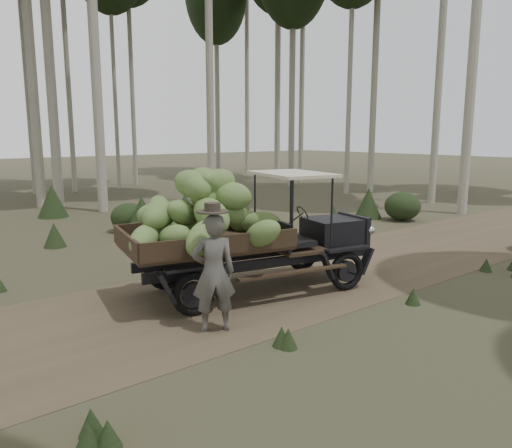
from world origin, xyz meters
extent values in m
plane|color=#473D2B|center=(0.00, 0.00, 0.00)|extent=(120.00, 120.00, 0.00)
cube|color=brown|center=(0.00, 0.00, 0.00)|extent=(70.00, 4.00, 0.01)
cube|color=black|center=(1.25, -0.38, 1.00)|extent=(1.18, 1.14, 0.55)
cube|color=black|center=(1.79, -0.49, 1.00)|extent=(0.31, 1.00, 0.62)
cube|color=black|center=(-0.11, -0.08, 1.10)|extent=(0.37, 1.39, 0.55)
cube|color=#38281C|center=(-1.48, 0.21, 1.00)|extent=(3.12, 2.35, 0.08)
cube|color=#38281C|center=(-1.29, 1.09, 1.18)|extent=(2.75, 0.65, 0.32)
cube|color=#38281C|center=(-1.67, -0.67, 1.18)|extent=(2.75, 0.65, 0.32)
cube|color=#38281C|center=(-2.85, 0.51, 1.18)|extent=(0.44, 1.77, 0.32)
cube|color=beige|center=(0.31, -0.17, 2.22)|extent=(1.48, 1.90, 0.06)
cube|color=black|center=(-0.38, 0.36, 0.62)|extent=(4.52, 1.07, 0.18)
cube|color=black|center=(-0.54, -0.38, 0.62)|extent=(4.52, 1.07, 0.18)
torus|color=black|center=(1.23, 0.45, 0.38)|extent=(0.77, 0.29, 0.76)
torus|color=black|center=(0.89, -1.12, 0.38)|extent=(0.77, 0.29, 0.76)
torus|color=black|center=(-1.80, 1.10, 0.38)|extent=(0.77, 0.29, 0.76)
torus|color=black|center=(-2.14, -0.46, 0.38)|extent=(0.77, 0.29, 0.76)
sphere|color=beige|center=(1.97, -0.07, 1.05)|extent=(0.18, 0.18, 0.18)
sphere|color=beige|center=(1.78, -0.95, 1.05)|extent=(0.18, 0.18, 0.18)
ellipsoid|color=olive|center=(-0.31, 0.02, 1.29)|extent=(0.81, 0.95, 0.51)
ellipsoid|color=olive|center=(-2.25, 0.55, 1.58)|extent=(0.82, 0.74, 0.46)
ellipsoid|color=olive|center=(-1.03, 0.48, 1.84)|extent=(0.65, 0.86, 0.49)
ellipsoid|color=olive|center=(-1.43, 0.21, 2.14)|extent=(0.89, 0.70, 0.70)
ellipsoid|color=olive|center=(-2.67, 0.19, 1.26)|extent=(0.96, 0.94, 0.62)
ellipsoid|color=olive|center=(-1.67, -0.31, 1.63)|extent=(0.54, 0.98, 0.81)
ellipsoid|color=olive|center=(-1.35, 0.44, 1.87)|extent=(0.81, 0.96, 0.68)
ellipsoid|color=olive|center=(-1.28, 0.05, 2.11)|extent=(0.93, 0.84, 0.72)
ellipsoid|color=olive|center=(-1.71, 1.08, 1.22)|extent=(1.00, 0.77, 0.55)
ellipsoid|color=olive|center=(-2.29, 0.40, 1.62)|extent=(0.99, 0.94, 0.67)
ellipsoid|color=olive|center=(-1.15, -0.20, 1.90)|extent=(0.89, 0.87, 0.55)
ellipsoid|color=olive|center=(-1.35, 0.07, 2.10)|extent=(0.98, 0.83, 0.68)
ellipsoid|color=olive|center=(-1.15, 0.93, 1.26)|extent=(0.71, 0.53, 0.42)
ellipsoid|color=olive|center=(-1.89, 0.24, 1.63)|extent=(0.97, 0.75, 0.69)
ellipsoid|color=olive|center=(-1.24, 0.18, 1.94)|extent=(0.81, 0.78, 0.42)
ellipsoid|color=olive|center=(-1.67, 0.13, 2.08)|extent=(0.66, 0.89, 0.61)
ellipsoid|color=olive|center=(-2.21, -0.01, 1.26)|extent=(0.66, 0.87, 0.61)
ellipsoid|color=olive|center=(-1.98, 0.91, 1.63)|extent=(0.65, 0.96, 0.64)
ellipsoid|color=olive|center=(-1.17, 0.23, 1.87)|extent=(0.90, 0.76, 0.63)
ellipsoid|color=olive|center=(-1.34, 0.11, 2.11)|extent=(0.86, 0.57, 0.70)
ellipsoid|color=olive|center=(-0.23, 0.71, 1.25)|extent=(0.73, 0.80, 0.54)
ellipsoid|color=olive|center=(-1.07, -0.07, 1.57)|extent=(0.83, 0.63, 0.53)
ellipsoid|color=olive|center=(-1.48, 0.03, 1.89)|extent=(0.86, 0.40, 0.51)
ellipsoid|color=olive|center=(-1.68, 0.25, 2.11)|extent=(0.70, 0.92, 0.62)
ellipsoid|color=olive|center=(-2.07, -0.63, 1.34)|extent=(0.97, 0.79, 0.76)
ellipsoid|color=olive|center=(-1.00, -0.86, 1.32)|extent=(0.70, 0.91, 0.70)
imported|color=#4F4E48|center=(-2.22, -1.18, 0.91)|extent=(0.79, 0.68, 1.83)
cylinder|color=#363026|center=(-2.22, -1.18, 1.85)|extent=(0.65, 0.65, 0.02)
cylinder|color=#363026|center=(-2.22, -1.18, 1.91)|extent=(0.33, 0.33, 0.15)
cylinder|color=#B2AD9E|center=(6.50, 19.85, 8.25)|extent=(0.25, 0.25, 16.49)
cylinder|color=#B2AD9E|center=(12.98, 9.43, 7.40)|extent=(0.24, 0.24, 14.79)
cylinder|color=#B2AD9E|center=(14.58, 9.21, 8.40)|extent=(0.32, 0.32, 16.79)
cylinder|color=#B2AD9E|center=(2.57, 18.80, 9.38)|extent=(0.25, 0.25, 18.77)
cylinder|color=#B2AD9E|center=(0.70, 19.08, 8.80)|extent=(0.28, 0.28, 17.61)
cylinder|color=#B2AD9E|center=(5.00, 18.78, 7.58)|extent=(0.21, 0.21, 15.17)
cylinder|color=#B2AD9E|center=(13.30, 13.89, 7.21)|extent=(0.35, 0.35, 14.43)
cylinder|color=#B2AD9E|center=(14.19, 22.56, 7.55)|extent=(0.35, 0.35, 15.10)
cylinder|color=#B2AD9E|center=(2.42, 21.56, 9.00)|extent=(0.23, 0.23, 17.99)
cylinder|color=#B2AD9E|center=(15.58, 15.48, 10.74)|extent=(0.31, 0.31, 21.47)
cylinder|color=#B2AD9E|center=(17.78, 23.78, 10.95)|extent=(0.33, 0.33, 21.90)
cylinder|color=#B2AD9E|center=(16.28, 18.52, 8.84)|extent=(0.39, 0.39, 17.68)
cone|color=#233319|center=(2.10, 4.63, 0.28)|extent=(0.51, 0.51, 0.56)
cone|color=#233319|center=(-0.82, 11.31, 0.60)|extent=(1.07, 1.07, 1.19)
ellipsoid|color=#233319|center=(0.16, 7.01, 0.45)|extent=(1.11, 1.11, 0.89)
cone|color=#233319|center=(5.07, 7.94, 0.55)|extent=(0.98, 0.98, 1.09)
cone|color=#233319|center=(5.82, 3.23, 0.20)|extent=(0.36, 0.36, 0.41)
ellipsoid|color=#233319|center=(8.46, 2.94, 0.51)|extent=(1.24, 1.24, 0.99)
cone|color=#233319|center=(5.43, 3.37, 0.36)|extent=(0.65, 0.65, 0.73)
cone|color=#233319|center=(7.95, 4.02, 0.54)|extent=(0.98, 0.98, 1.09)
cone|color=#233319|center=(0.22, 6.23, 0.60)|extent=(1.07, 1.07, 1.19)
cone|color=#233319|center=(-2.32, 6.26, 0.33)|extent=(0.59, 0.59, 0.66)
cone|color=#233319|center=(1.65, 6.14, 0.58)|extent=(1.05, 1.05, 1.17)
cone|color=#233319|center=(-1.78, -2.38, 0.15)|extent=(0.27, 0.27, 0.30)
cone|color=#233319|center=(-4.83, -2.89, 0.15)|extent=(0.27, 0.27, 0.30)
cone|color=#233319|center=(2.87, 2.86, 0.15)|extent=(0.27, 0.27, 0.30)
cone|color=#233319|center=(0.75, 2.79, 0.15)|extent=(0.27, 0.27, 0.30)
cone|color=#233319|center=(1.63, 3.00, 0.15)|extent=(0.27, 0.27, 0.30)
cone|color=#233319|center=(-4.72, -2.68, 0.15)|extent=(0.27, 0.27, 0.30)
cone|color=#233319|center=(-1.81, -2.27, 0.15)|extent=(0.27, 0.27, 0.30)
cone|color=#233319|center=(-1.42, 2.19, 0.15)|extent=(0.27, 0.27, 0.30)
cone|color=#233319|center=(1.20, -2.40, 0.15)|extent=(0.27, 0.27, 0.30)
cone|color=#233319|center=(-4.67, -2.98, 0.15)|extent=(0.27, 0.27, 0.30)
cone|color=#233319|center=(4.32, -2.15, 0.15)|extent=(0.27, 0.27, 0.30)
cone|color=#233319|center=(2.26, 2.39, 0.15)|extent=(0.27, 0.27, 0.30)
camera|label=1|loc=(-6.28, -7.25, 2.98)|focal=35.00mm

